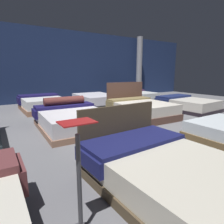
# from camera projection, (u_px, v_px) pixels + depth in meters

# --- Properties ---
(ground_plane) EXTENTS (18.00, 18.00, 0.02)m
(ground_plane) POSITION_uv_depth(u_px,v_px,m) (118.00, 126.00, 5.24)
(ground_plane) COLOR slate
(showroom_back_wall) EXTENTS (18.00, 0.06, 3.50)m
(showroom_back_wall) POSITION_uv_depth(u_px,v_px,m) (54.00, 66.00, 9.44)
(showroom_back_wall) COLOR navy
(showroom_back_wall) RESTS_ON ground_plane
(bed_1) EXTENTS (1.63, 2.06, 0.92)m
(bed_1) POSITION_uv_depth(u_px,v_px,m) (162.00, 169.00, 2.44)
(bed_1) COLOR brown
(bed_1) RESTS_ON ground_plane
(bed_5) EXTENTS (1.74, 2.12, 0.76)m
(bed_5) POSITION_uv_depth(u_px,v_px,m) (73.00, 119.00, 4.95)
(bed_5) COLOR #936953
(bed_5) RESTS_ON ground_plane
(bed_6) EXTENTS (1.72, 2.06, 1.09)m
(bed_6) POSITION_uv_depth(u_px,v_px,m) (141.00, 109.00, 6.18)
(bed_6) COLOR brown
(bed_6) RESTS_ON ground_plane
(bed_7) EXTENTS (1.63, 2.08, 0.51)m
(bed_7) POSITION_uv_depth(u_px,v_px,m) (187.00, 104.00, 7.36)
(bed_7) COLOR black
(bed_7) RESTS_ON ground_plane
(bed_9) EXTENTS (1.56, 1.95, 0.55)m
(bed_9) POSITION_uv_depth(u_px,v_px,m) (42.00, 104.00, 7.35)
(bed_9) COLOR #9A6A4F
(bed_9) RESTS_ON ground_plane
(bed_10) EXTENTS (1.61, 2.15, 0.46)m
(bed_10) POSITION_uv_depth(u_px,v_px,m) (96.00, 100.00, 8.59)
(bed_10) COLOR #232426
(bed_10) RESTS_ON ground_plane
(bed_11) EXTENTS (1.67, 2.04, 0.87)m
(bed_11) POSITION_uv_depth(u_px,v_px,m) (135.00, 96.00, 9.91)
(bed_11) COLOR #525559
(bed_11) RESTS_ON ground_plane
(price_sign) EXTENTS (0.28, 0.24, 1.05)m
(price_sign) POSITION_uv_depth(u_px,v_px,m) (80.00, 194.00, 1.65)
(price_sign) COLOR #3F3F44
(price_sign) RESTS_ON ground_plane
(support_pillar) EXTENTS (0.35, 0.35, 3.50)m
(support_pillar) POSITION_uv_depth(u_px,v_px,m) (139.00, 67.00, 11.73)
(support_pillar) COLOR #99999E
(support_pillar) RESTS_ON ground_plane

